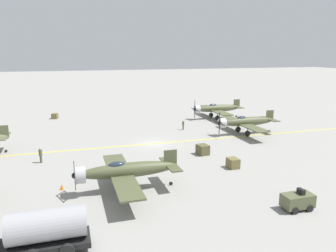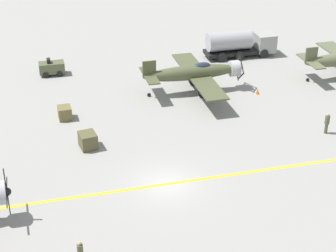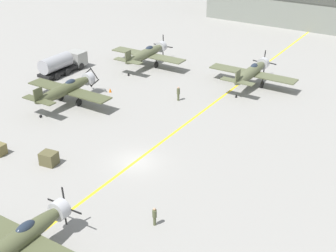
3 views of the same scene
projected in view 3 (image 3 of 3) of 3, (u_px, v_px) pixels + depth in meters
The scene contains 11 objects.
ground_plane at pixel (135, 162), 45.56m from camera, with size 400.00×400.00×0.00m, color gray.
taxiway_stripe at pixel (135, 162), 45.55m from camera, with size 0.30×160.00×0.01m, color yellow.
airplane_far_left at pixel (146, 54), 69.18m from camera, with size 12.00×9.98×3.80m.
airplane_mid_left at pixel (67, 89), 56.94m from camera, with size 12.00×9.98×3.65m.
airplane_near_center at pixel (18, 240), 32.38m from camera, with size 12.00×9.98×3.80m.
airplane_far_center at pixel (252, 72), 62.17m from camera, with size 12.00×9.98×3.80m.
fuel_tanker at pixel (63, 63), 66.98m from camera, with size 2.67×8.00×2.98m.
ground_crew_walking at pixel (178, 93), 58.37m from camera, with size 0.40×0.40×1.85m.
ground_crew_inspecting at pixel (155, 216), 36.60m from camera, with size 0.36×0.36×1.64m.
supply_crate_by_tanker at pixel (49, 158), 44.90m from camera, with size 1.53×1.28×1.28m, color brown.
traffic_cone at pixel (110, 90), 61.11m from camera, with size 0.36×0.36×0.55m, color orange.
Camera 3 is at (23.56, -31.31, 23.72)m, focal length 50.00 mm.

